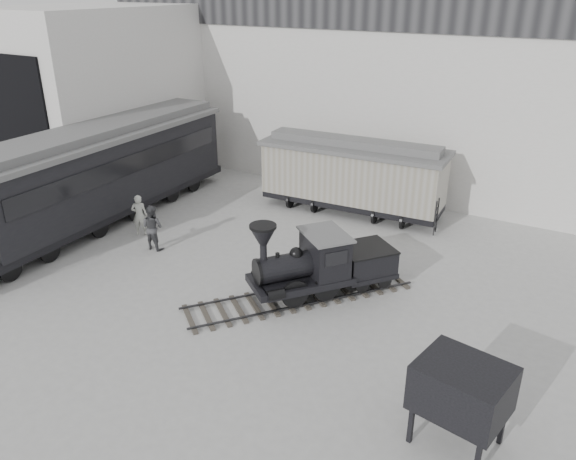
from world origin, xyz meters
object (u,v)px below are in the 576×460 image
Objects in this scene: visitor_a at (139,215)px; coal_hopper at (461,394)px; boxcar at (353,174)px; passenger_coach at (102,173)px; visitor_b at (152,227)px; locomotive at (317,268)px.

coal_hopper is at bearing 126.42° from visitor_a.
visitor_a is (-6.71, -7.12, -0.95)m from boxcar.
passenger_coach is 8.06× the size of visitor_b.
visitor_b is 0.83× the size of coal_hopper.
locomotive is 7.53m from coal_hopper.
boxcar is (-2.24, 7.80, 0.79)m from locomotive.
visitor_b is 14.27m from coal_hopper.
boxcar is 0.58× the size of passenger_coach.
passenger_coach reaches higher than visitor_a.
coal_hopper reaches higher than visitor_a.
passenger_coach is at bearing 172.62° from coal_hopper.
locomotive is 3.31× the size of coal_hopper.
passenger_coach is at bearing -20.42° from visitor_b.
visitor_b is (1.44, -0.75, 0.03)m from visitor_a.
boxcar is at bearing -167.98° from visitor_a.
coal_hopper is at bearing 159.32° from visitor_b.
passenger_coach reaches higher than visitor_b.
locomotive is 8.98m from visitor_a.
visitor_b reaches higher than visitor_a.
locomotive is 0.49× the size of passenger_coach.
locomotive is 11.65m from passenger_coach.
passenger_coach is 6.71× the size of coal_hopper.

